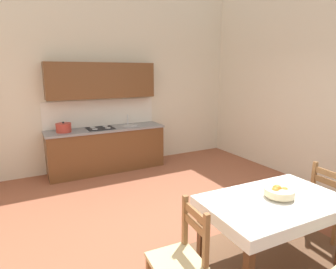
# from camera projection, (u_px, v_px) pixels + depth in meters

# --- Properties ---
(ground_plane) EXTENTS (6.40, 6.60, 0.10)m
(ground_plane) POSITION_uv_depth(u_px,v_px,m) (182.00, 232.00, 3.67)
(ground_plane) COLOR #99563D
(wall_back) EXTENTS (6.40, 0.12, 4.04)m
(wall_back) POSITION_uv_depth(u_px,v_px,m) (108.00, 72.00, 5.85)
(wall_back) COLOR silver
(wall_back) RESTS_ON ground_plane
(area_rug) EXTENTS (2.10, 1.60, 0.01)m
(area_rug) POSITION_uv_depth(u_px,v_px,m) (276.00, 269.00, 2.90)
(area_rug) COLOR brown
(area_rug) RESTS_ON ground_plane
(kitchen_cabinetry) EXTENTS (2.37, 0.63, 2.20)m
(kitchen_cabinetry) POSITION_uv_depth(u_px,v_px,m) (105.00, 130.00, 5.72)
(kitchen_cabinetry) COLOR brown
(kitchen_cabinetry) RESTS_ON ground_plane
(dining_table) EXTENTS (1.49, 0.96, 0.75)m
(dining_table) POSITION_uv_depth(u_px,v_px,m) (274.00, 211.00, 2.85)
(dining_table) COLOR #56331C
(dining_table) RESTS_ON ground_plane
(dining_chair_window_side) EXTENTS (0.45, 0.45, 0.93)m
(dining_chair_window_side) POSITION_uv_depth(u_px,v_px,m) (332.00, 202.00, 3.44)
(dining_chair_window_side) COLOR #D1BC89
(dining_chair_window_side) RESTS_ON ground_plane
(dining_chair_tv_side) EXTENTS (0.45, 0.45, 0.93)m
(dining_chair_tv_side) POSITION_uv_depth(u_px,v_px,m) (180.00, 259.00, 2.39)
(dining_chair_tv_side) COLOR #D1BC89
(dining_chair_tv_side) RESTS_ON ground_plane
(fruit_bowl) EXTENTS (0.30, 0.30, 0.12)m
(fruit_bowl) POSITION_uv_depth(u_px,v_px,m) (279.00, 192.00, 2.86)
(fruit_bowl) COLOR beige
(fruit_bowl) RESTS_ON dining_table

